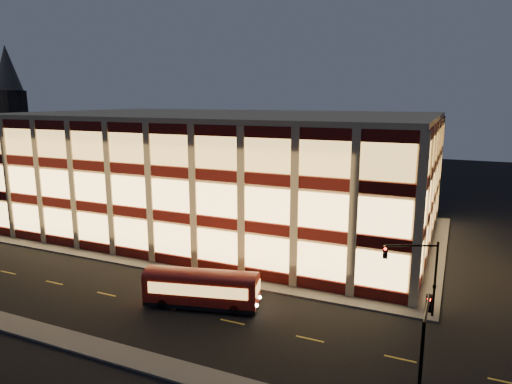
% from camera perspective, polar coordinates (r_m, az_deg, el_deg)
% --- Properties ---
extents(ground, '(200.00, 200.00, 0.00)m').
position_cam_1_polar(ground, '(44.71, -11.04, -9.97)').
color(ground, black).
rests_on(ground, ground).
extents(sidewalk_office_south, '(54.00, 2.00, 0.15)m').
position_cam_1_polar(sidewalk_office_south, '(47.11, -13.37, -8.83)').
color(sidewalk_office_south, '#514F4C').
rests_on(sidewalk_office_south, ground).
extents(sidewalk_office_east, '(2.00, 30.00, 0.15)m').
position_cam_1_polar(sidewalk_office_east, '(53.33, 21.61, -6.92)').
color(sidewalk_office_east, '#514F4C').
rests_on(sidewalk_office_east, ground).
extents(sidewalk_near, '(100.00, 2.00, 0.15)m').
position_cam_1_polar(sidewalk_near, '(35.88, -23.51, -16.30)').
color(sidewalk_near, '#514F4C').
rests_on(sidewalk_near, ground).
extents(office_building, '(50.45, 30.45, 14.50)m').
position_cam_1_polar(office_building, '(58.25, -4.14, 2.68)').
color(office_building, tan).
rests_on(office_building, ground).
extents(church_tower, '(5.00, 5.00, 18.00)m').
position_cam_1_polar(church_tower, '(119.97, -28.06, 6.81)').
color(church_tower, '#2D2621').
rests_on(church_tower, ground).
extents(church_spire, '(6.00, 6.00, 10.00)m').
position_cam_1_polar(church_spire, '(119.93, -28.72, 13.47)').
color(church_spire, '#4C473F').
rests_on(church_spire, church_tower).
extents(traffic_signal_far, '(3.79, 1.87, 6.00)m').
position_cam_1_polar(traffic_signal_far, '(36.20, 19.50, -8.74)').
color(traffic_signal_far, black).
rests_on(traffic_signal_far, ground).
extents(traffic_signal_near, '(0.32, 4.45, 6.00)m').
position_cam_1_polar(traffic_signal_near, '(25.82, 20.23, -17.28)').
color(traffic_signal_near, black).
rests_on(traffic_signal_near, ground).
extents(trolley_bus, '(9.34, 4.36, 3.07)m').
position_cam_1_polar(trolley_bus, '(37.10, -6.84, -11.62)').
color(trolley_bus, maroon).
rests_on(trolley_bus, ground).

